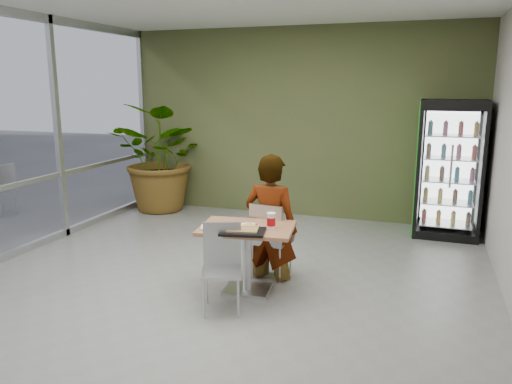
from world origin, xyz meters
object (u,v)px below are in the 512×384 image
(chair_far, at_px, (269,235))
(seated_woman, at_px, (271,229))
(chair_near, at_px, (222,259))
(beverage_fridge, at_px, (449,169))
(cafeteria_tray, at_px, (243,232))
(potted_plant, at_px, (163,158))
(soda_cup, at_px, (271,221))
(dining_table, at_px, (247,245))

(chair_far, xyz_separation_m, seated_woman, (0.01, 0.05, 0.06))
(chair_near, height_order, beverage_fridge, beverage_fridge)
(cafeteria_tray, height_order, potted_plant, potted_plant)
(chair_far, height_order, soda_cup, soda_cup)
(dining_table, bearing_deg, chair_far, 77.02)
(dining_table, height_order, potted_plant, potted_plant)
(chair_far, relative_size, chair_near, 1.04)
(dining_table, xyz_separation_m, chair_near, (-0.11, -0.44, -0.02))
(cafeteria_tray, relative_size, potted_plant, 0.23)
(cafeteria_tray, bearing_deg, seated_woman, 84.27)
(potted_plant, bearing_deg, chair_far, -42.36)
(chair_far, bearing_deg, potted_plant, -36.11)
(chair_far, bearing_deg, seated_woman, -96.77)
(soda_cup, bearing_deg, chair_far, 110.25)
(seated_woman, height_order, beverage_fridge, beverage_fridge)
(chair_far, bearing_deg, chair_near, 82.90)
(dining_table, xyz_separation_m, chair_far, (0.11, 0.46, -0.00))
(potted_plant, bearing_deg, beverage_fridge, -0.33)
(chair_near, bearing_deg, soda_cup, 30.65)
(dining_table, relative_size, beverage_fridge, 0.53)
(chair_near, height_order, soda_cup, soda_cup)
(seated_woman, height_order, potted_plant, potted_plant)
(seated_woman, height_order, cafeteria_tray, seated_woman)
(seated_woman, bearing_deg, chair_far, 83.23)
(chair_far, distance_m, chair_near, 0.93)
(chair_near, xyz_separation_m, seated_woman, (0.22, 0.95, 0.08))
(soda_cup, xyz_separation_m, cafeteria_tray, (-0.23, -0.25, -0.07))
(seated_woman, distance_m, soda_cup, 0.56)
(soda_cup, bearing_deg, potted_plant, 134.66)
(dining_table, distance_m, chair_far, 0.47)
(dining_table, bearing_deg, potted_plant, 131.76)
(chair_far, height_order, beverage_fridge, beverage_fridge)
(dining_table, xyz_separation_m, beverage_fridge, (2.12, 2.96, 0.48))
(chair_far, distance_m, seated_woman, 0.07)
(dining_table, distance_m, seated_woman, 0.52)
(dining_table, relative_size, soda_cup, 6.39)
(soda_cup, height_order, potted_plant, potted_plant)
(soda_cup, bearing_deg, dining_table, -176.47)
(soda_cup, distance_m, beverage_fridge, 3.48)
(chair_near, xyz_separation_m, cafeteria_tray, (0.15, 0.21, 0.25))
(soda_cup, distance_m, cafeteria_tray, 0.35)
(dining_table, relative_size, chair_far, 1.18)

